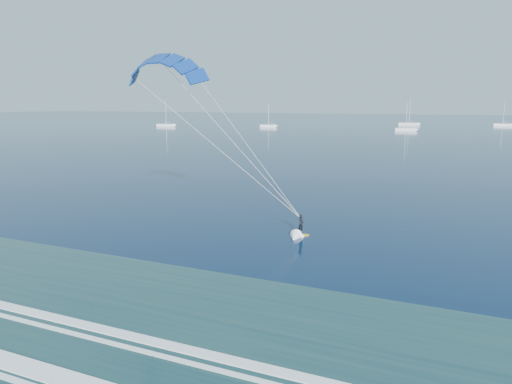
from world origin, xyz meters
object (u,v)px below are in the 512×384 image
Objects in this scene: sailboat_1 at (268,126)px; sailboat_3 at (406,129)px; sailboat_2 at (409,124)px; kitesurfer_rig at (232,141)px; sailboat_4 at (503,125)px; sailboat_0 at (166,125)px.

sailboat_3 is at bearing -3.94° from sailboat_1.
sailboat_1 is at bearing -141.76° from sailboat_2.
kitesurfer_rig is at bearing -89.24° from sailboat_2.
sailboat_3 is (61.03, -4.20, 0.01)m from sailboat_1.
kitesurfer_rig reaches higher than sailboat_1.
sailboat_4 is at bearing 28.23° from sailboat_1.
sailboat_2 is (105.76, 58.03, 0.00)m from sailboat_0.
sailboat_3 is (108.67, 8.03, -0.01)m from sailboat_0.
kitesurfer_rig is 159.54m from sailboat_3.
sailboat_2 reaches higher than sailboat_3.
sailboat_2 reaches higher than sailboat_0.
sailboat_4 is at bearing 10.99° from sailboat_2.
sailboat_0 reaches higher than sailboat_3.
kitesurfer_rig is 174.69m from sailboat_1.
sailboat_1 is (47.64, 12.23, -0.01)m from sailboat_0.
sailboat_1 is at bearing 176.06° from sailboat_3.
sailboat_4 is (39.68, 58.27, -0.00)m from sailboat_3.
sailboat_2 is 1.19× the size of sailboat_4.
sailboat_4 is at bearing 55.75° from sailboat_3.
sailboat_2 is (58.12, 45.80, 0.02)m from sailboat_1.
kitesurfer_rig is 186.38m from sailboat_0.
sailboat_0 is (-108.53, 151.33, -7.71)m from kitesurfer_rig.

